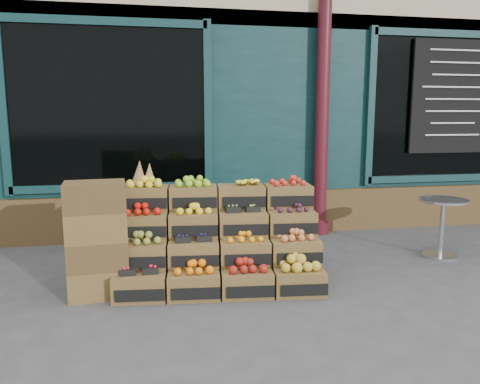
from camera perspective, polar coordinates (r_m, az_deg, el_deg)
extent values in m
plane|color=#434345|center=(4.51, 4.29, -12.09)|extent=(60.00, 60.00, 0.00)
cube|color=#0E2E2F|center=(9.34, -4.20, 14.01)|extent=(12.00, 6.00, 4.80)
cube|color=#0E2E2F|center=(6.40, -0.90, 8.07)|extent=(12.00, 0.12, 3.00)
cube|color=#4F3A1F|center=(6.47, -0.77, -2.63)|extent=(12.00, 0.18, 0.60)
cube|color=black|center=(6.25, -15.63, 9.98)|extent=(2.40, 0.06, 2.00)
cube|color=black|center=(7.58, 24.10, 9.37)|extent=(2.40, 0.06, 2.00)
cylinder|color=#461019|center=(6.52, 9.97, 8.83)|extent=(0.18, 0.18, 3.20)
cube|color=black|center=(7.52, 24.53, 10.49)|extent=(1.30, 0.04, 1.60)
cube|color=brown|center=(4.41, -12.10, -11.16)|extent=(0.50, 0.37, 0.23)
cube|color=black|center=(4.26, -12.38, -12.27)|extent=(0.43, 0.06, 0.11)
cube|color=red|center=(4.37, -12.17, -9.52)|extent=(0.40, 0.28, 0.03)
cube|color=brown|center=(4.38, -5.65, -11.15)|extent=(0.50, 0.37, 0.23)
cube|color=black|center=(4.23, -5.66, -12.27)|extent=(0.43, 0.06, 0.11)
cube|color=orange|center=(4.33, -5.68, -9.18)|extent=(0.40, 0.28, 0.08)
cube|color=brown|center=(4.40, 0.83, -11.00)|extent=(0.50, 0.37, 0.23)
cube|color=black|center=(4.25, 1.07, -12.11)|extent=(0.43, 0.06, 0.11)
cube|color=maroon|center=(4.35, 0.83, -9.00)|extent=(0.40, 0.28, 0.09)
cube|color=brown|center=(4.47, 7.16, -10.73)|extent=(0.50, 0.37, 0.23)
cube|color=black|center=(4.32, 7.64, -11.80)|extent=(0.43, 0.06, 0.11)
cube|color=gold|center=(4.42, 7.21, -8.64)|extent=(0.40, 0.28, 0.11)
cube|color=brown|center=(4.53, -11.90, -7.49)|extent=(0.50, 0.37, 0.23)
cube|color=black|center=(4.37, -12.16, -8.45)|extent=(0.43, 0.06, 0.11)
cube|color=olive|center=(4.48, -11.97, -5.57)|extent=(0.40, 0.28, 0.08)
cube|color=brown|center=(4.49, -5.67, -7.46)|extent=(0.50, 0.37, 0.23)
cube|color=black|center=(4.34, -5.69, -8.42)|extent=(0.43, 0.06, 0.11)
cube|color=navy|center=(4.46, -5.70, -5.85)|extent=(0.40, 0.28, 0.03)
cube|color=brown|center=(4.51, 0.58, -7.33)|extent=(0.50, 0.37, 0.23)
cube|color=black|center=(4.36, 0.80, -8.28)|extent=(0.43, 0.06, 0.11)
cube|color=orange|center=(4.47, 0.58, -5.50)|extent=(0.40, 0.28, 0.06)
cube|color=brown|center=(4.59, 6.69, -7.13)|extent=(0.50, 0.37, 0.23)
cube|color=black|center=(4.43, 7.15, -8.05)|extent=(0.43, 0.06, 0.11)
cube|color=#D4723E|center=(4.54, 6.73, -5.25)|extent=(0.40, 0.28, 0.08)
cube|color=brown|center=(4.66, -11.72, -4.02)|extent=(0.50, 0.37, 0.23)
cube|color=black|center=(4.49, -11.96, -4.82)|extent=(0.43, 0.06, 0.11)
cube|color=#B71309|center=(4.62, -11.78, -2.13)|extent=(0.40, 0.28, 0.08)
cube|color=brown|center=(4.62, -5.70, -3.96)|extent=(0.50, 0.37, 0.23)
cube|color=black|center=(4.46, -5.71, -4.77)|extent=(0.43, 0.06, 0.11)
cube|color=yellow|center=(4.59, -5.73, -2.08)|extent=(0.40, 0.28, 0.08)
cube|color=brown|center=(4.64, 0.34, -3.85)|extent=(0.50, 0.37, 0.23)
cube|color=black|center=(4.48, 0.55, -4.65)|extent=(0.43, 0.06, 0.11)
cube|color=#89AE41|center=(4.61, 0.34, -2.27)|extent=(0.40, 0.28, 0.03)
cube|color=brown|center=(4.71, 6.26, -3.71)|extent=(0.50, 0.37, 0.23)
cube|color=black|center=(4.55, 6.68, -4.49)|extent=(0.43, 0.06, 0.11)
cube|color=#38142A|center=(4.68, 6.29, -1.96)|extent=(0.40, 0.28, 0.06)
cube|color=brown|center=(4.80, -11.54, -0.74)|extent=(0.50, 0.37, 0.23)
cube|color=black|center=(4.64, -11.77, -1.41)|extent=(0.43, 0.06, 0.11)
cube|color=yellow|center=(4.78, -11.60, 1.11)|extent=(0.40, 0.28, 0.08)
cube|color=brown|center=(4.77, -5.72, -0.66)|extent=(0.50, 0.37, 0.23)
cube|color=black|center=(4.60, -5.74, -1.33)|extent=(0.43, 0.06, 0.11)
cube|color=#85BC23|center=(4.75, -5.75, 1.20)|extent=(0.40, 0.28, 0.08)
cube|color=brown|center=(4.79, 0.12, -0.58)|extent=(0.50, 0.37, 0.23)
cube|color=black|center=(4.62, 0.31, -1.24)|extent=(0.43, 0.06, 0.11)
cube|color=yellow|center=(4.76, 0.12, 1.24)|extent=(0.40, 0.28, 0.07)
cube|color=brown|center=(4.86, 5.85, -0.48)|extent=(0.50, 0.37, 0.23)
cube|color=black|center=(4.69, 6.25, -1.13)|extent=(0.43, 0.06, 0.11)
cube|color=red|center=(4.83, 5.88, 1.29)|extent=(0.40, 0.28, 0.07)
cube|color=#4F3A1F|center=(4.57, -2.52, -10.22)|extent=(1.95, 0.52, 0.23)
cube|color=#4F3A1F|center=(4.72, -2.64, -8.07)|extent=(1.95, 0.52, 0.47)
cube|color=#4F3A1F|center=(4.88, -2.75, -6.05)|extent=(1.95, 0.52, 0.70)
cone|color=olive|center=(4.76, -12.19, 2.23)|extent=(0.16, 0.16, 0.27)
cone|color=olive|center=(4.80, -10.99, 2.11)|extent=(0.14, 0.14, 0.23)
cube|color=brown|center=(4.57, -16.77, -10.41)|extent=(0.56, 0.41, 0.27)
cube|color=#4F3A1F|center=(4.49, -16.93, -7.22)|extent=(0.56, 0.41, 0.27)
cube|color=brown|center=(4.42, -17.10, -3.93)|extent=(0.56, 0.41, 0.27)
cube|color=#4F3A1F|center=(4.37, -17.27, -0.54)|extent=(0.56, 0.41, 0.27)
cylinder|color=silver|center=(6.02, 23.15, -7.14)|extent=(0.40, 0.40, 0.03)
cylinder|color=silver|center=(5.94, 23.36, -4.14)|extent=(0.05, 0.05, 0.66)
cylinder|color=silver|center=(5.88, 23.57, -0.93)|extent=(0.55, 0.55, 0.03)
imported|color=#1B6030|center=(7.11, -16.70, 2.82)|extent=(0.71, 0.54, 1.77)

